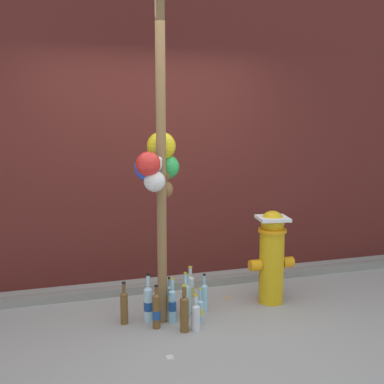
# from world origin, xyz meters

# --- Properties ---
(ground_plane) EXTENTS (14.00, 14.00, 0.00)m
(ground_plane) POSITION_xyz_m (0.00, 0.00, 0.00)
(ground_plane) COLOR #9E9B93
(building_wall) EXTENTS (10.00, 0.20, 3.65)m
(building_wall) POSITION_xyz_m (0.00, 1.66, 1.82)
(building_wall) COLOR #561E19
(building_wall) RESTS_ON ground_plane
(curb_strip) EXTENTS (8.00, 0.12, 0.08)m
(curb_strip) POSITION_xyz_m (0.00, 1.13, 0.04)
(curb_strip) COLOR gray
(curb_strip) RESTS_ON ground_plane
(memorial_post) EXTENTS (0.45, 0.48, 3.06)m
(memorial_post) POSITION_xyz_m (-0.17, 0.40, 1.61)
(memorial_post) COLOR olive
(memorial_post) RESTS_ON ground_plane
(fire_hydrant) EXTENTS (0.44, 0.32, 0.89)m
(fire_hydrant) POSITION_xyz_m (0.94, 0.50, 0.47)
(fire_hydrant) COLOR gold
(fire_hydrant) RESTS_ON ground_plane
(bottle_0) EXTENTS (0.07, 0.07, 0.40)m
(bottle_0) POSITION_xyz_m (-0.08, 0.32, 0.16)
(bottle_0) COLOR #93CCE0
(bottle_0) RESTS_ON ground_plane
(bottle_1) EXTENTS (0.06, 0.06, 0.37)m
(bottle_1) POSITION_xyz_m (0.10, 0.47, 0.14)
(bottle_1) COLOR #93CCE0
(bottle_1) RESTS_ON ground_plane
(bottle_2) EXTENTS (0.07, 0.07, 0.37)m
(bottle_2) POSITION_xyz_m (-0.24, 0.25, 0.15)
(bottle_2) COLOR brown
(bottle_2) RESTS_ON ground_plane
(bottle_3) EXTENTS (0.07, 0.07, 0.40)m
(bottle_3) POSITION_xyz_m (0.16, 0.58, 0.17)
(bottle_3) COLOR silver
(bottle_3) RESTS_ON ground_plane
(bottle_4) EXTENTS (0.07, 0.07, 0.30)m
(bottle_4) POSITION_xyz_m (0.06, 0.12, 0.13)
(bottle_4) COLOR silver
(bottle_4) RESTS_ON ground_plane
(bottle_5) EXTENTS (0.06, 0.06, 0.36)m
(bottle_5) POSITION_xyz_m (-0.07, 0.47, 0.15)
(bottle_5) COLOR #93CCE0
(bottle_5) RESTS_ON ground_plane
(bottle_6) EXTENTS (0.07, 0.07, 0.37)m
(bottle_6) POSITION_xyz_m (-0.48, 0.42, 0.15)
(bottle_6) COLOR brown
(bottle_6) RESTS_ON ground_plane
(bottle_7) EXTENTS (0.08, 0.08, 0.42)m
(bottle_7) POSITION_xyz_m (-0.27, 0.41, 0.16)
(bottle_7) COLOR #B2DBEA
(bottle_7) RESTS_ON ground_plane
(bottle_8) EXTENTS (0.07, 0.07, 0.40)m
(bottle_8) POSITION_xyz_m (-0.04, 0.12, 0.17)
(bottle_8) COLOR brown
(bottle_8) RESTS_ON ground_plane
(bottle_9) EXTENTS (0.06, 0.06, 0.41)m
(bottle_9) POSITION_xyz_m (0.05, 0.39, 0.16)
(bottle_9) COLOR #B2DBEA
(bottle_9) RESTS_ON ground_plane
(bottle_10) EXTENTS (0.07, 0.07, 0.35)m
(bottle_10) POSITION_xyz_m (0.26, 0.48, 0.14)
(bottle_10) COLOR #93CCE0
(bottle_10) RESTS_ON ground_plane
(bottle_11) EXTENTS (0.06, 0.06, 0.31)m
(bottle_11) POSITION_xyz_m (0.15, 0.25, 0.11)
(bottle_11) COLOR #93CCE0
(bottle_11) RESTS_ON ground_plane
(litter_0) EXTENTS (0.05, 0.07, 0.01)m
(litter_0) POSITION_xyz_m (-0.26, -0.27, 0.00)
(litter_0) COLOR silver
(litter_0) RESTS_ON ground_plane
(litter_1) EXTENTS (0.08, 0.11, 0.01)m
(litter_1) POSITION_xyz_m (0.58, 0.71, 0.00)
(litter_1) COLOR tan
(litter_1) RESTS_ON ground_plane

